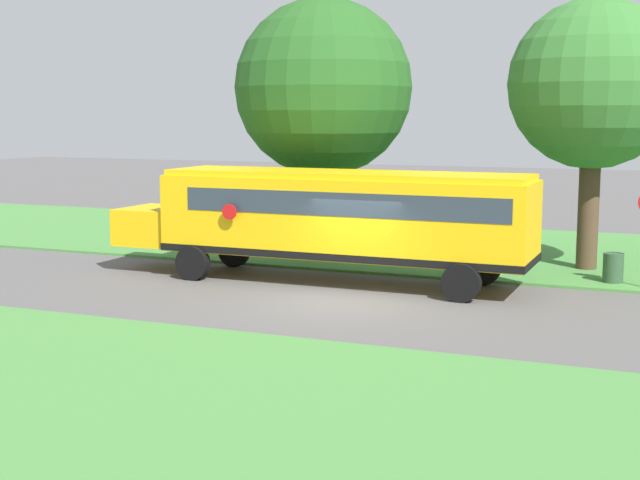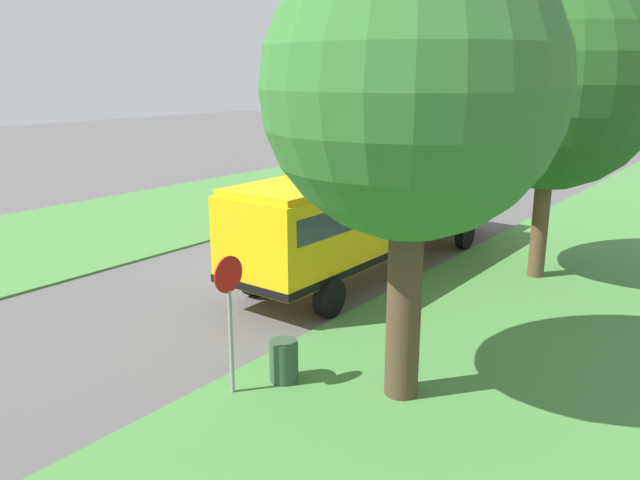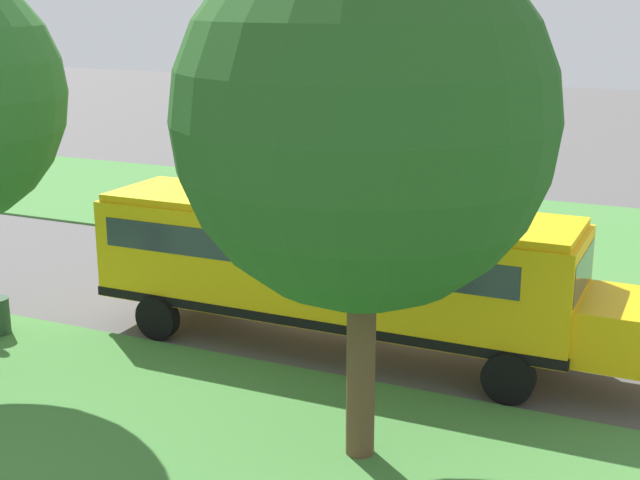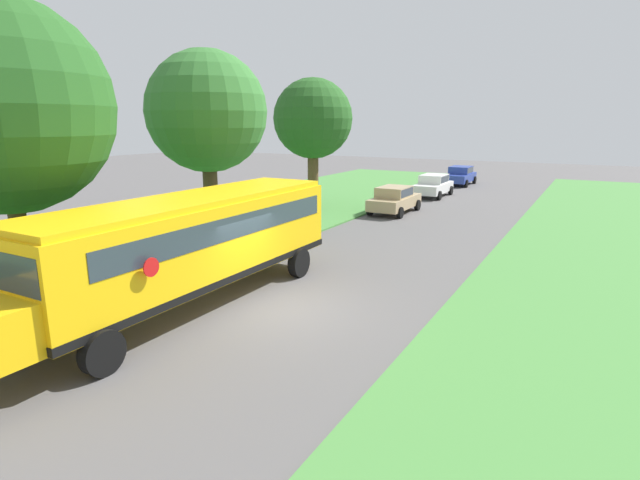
% 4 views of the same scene
% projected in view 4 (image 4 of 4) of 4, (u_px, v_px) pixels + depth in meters
% --- Properties ---
extents(ground_plane, '(120.00, 120.00, 0.00)m').
position_uv_depth(ground_plane, '(282.00, 309.00, 14.24)').
color(ground_plane, '#565454').
extents(grass_verge, '(12.00, 80.00, 0.08)m').
position_uv_depth(grass_verge, '(63.00, 261.00, 18.99)').
color(grass_verge, '#47843D').
rests_on(grass_verge, ground).
extents(school_bus, '(2.84, 12.42, 3.16)m').
position_uv_depth(school_bus, '(187.00, 242.00, 14.03)').
color(school_bus, yellow).
rests_on(school_bus, ground).
extents(car_tan_nearest, '(2.02, 4.40, 1.56)m').
position_uv_depth(car_tan_nearest, '(394.00, 198.00, 29.10)').
color(car_tan_nearest, tan).
rests_on(car_tan_nearest, ground).
extents(car_white_middle, '(2.02, 4.40, 1.56)m').
position_uv_depth(car_white_middle, '(433.00, 184.00, 35.62)').
color(car_white_middle, silver).
rests_on(car_white_middle, ground).
extents(car_blue_furthest, '(2.02, 4.40, 1.56)m').
position_uv_depth(car_blue_furthest, '(460.00, 175.00, 42.21)').
color(car_blue_furthest, '#283D93').
rests_on(car_blue_furthest, ground).
extents(oak_tree_beside_bus, '(5.85, 5.85, 8.54)m').
position_uv_depth(oak_tree_beside_bus, '(9.00, 110.00, 13.44)').
color(oak_tree_beside_bus, brown).
rests_on(oak_tree_beside_bus, ground).
extents(oak_tree_roadside_mid, '(5.06, 5.06, 8.17)m').
position_uv_depth(oak_tree_roadside_mid, '(205.00, 112.00, 20.84)').
color(oak_tree_roadside_mid, '#4C3826').
rests_on(oak_tree_roadside_mid, ground).
extents(oak_tree_far_end, '(4.75, 4.75, 7.79)m').
position_uv_depth(oak_tree_far_end, '(312.00, 118.00, 29.93)').
color(oak_tree_far_end, brown).
rests_on(oak_tree_far_end, ground).
extents(stop_sign, '(0.08, 0.68, 2.74)m').
position_uv_depth(stop_sign, '(284.00, 202.00, 22.12)').
color(stop_sign, gray).
rests_on(stop_sign, ground).
extents(trash_bin, '(0.56, 0.56, 0.90)m').
position_uv_depth(trash_bin, '(264.00, 233.00, 21.84)').
color(trash_bin, '#2D4C33').
rests_on(trash_bin, ground).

